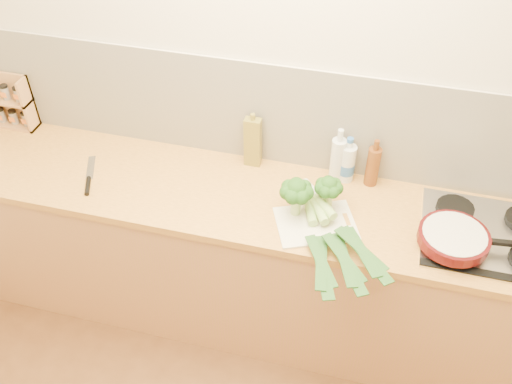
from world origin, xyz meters
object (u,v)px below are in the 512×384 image
at_px(chopping_board, 316,224).
at_px(chefs_knife, 89,181).
at_px(skillet, 454,238).
at_px(spice_rack, 11,103).
at_px(gas_hob, 490,236).

relative_size(chopping_board, chefs_knife, 1.19).
xyz_separation_m(chopping_board, chefs_knife, (-1.12, 0.01, 0.00)).
relative_size(skillet, spice_rack, 1.44).
relative_size(chopping_board, spice_rack, 1.14).
height_order(chopping_board, skillet, skillet).
distance_m(gas_hob, skillet, 0.20).
bearing_deg(skillet, spice_rack, 164.86).
distance_m(gas_hob, chopping_board, 0.76).
bearing_deg(chopping_board, spice_rack, 144.94).
bearing_deg(spice_rack, gas_hob, -5.74).
bearing_deg(spice_rack, skillet, -8.66).
xyz_separation_m(gas_hob, skillet, (-0.16, -0.10, 0.05)).
height_order(skillet, spice_rack, spice_rack).
xyz_separation_m(chefs_knife, spice_rack, (-0.61, 0.35, 0.12)).
bearing_deg(skillet, gas_hob, 26.20).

